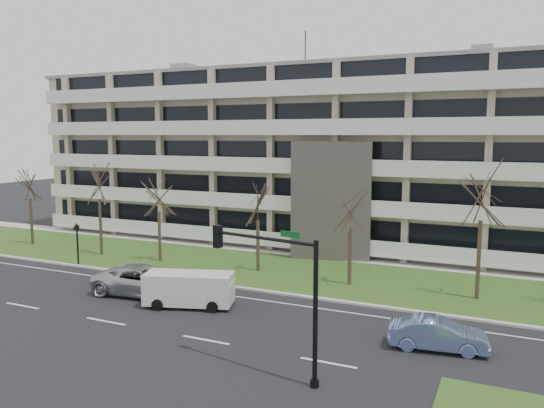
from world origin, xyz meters
The scene contains 17 objects.
ground centered at (0.00, 0.00, 0.00)m, with size 160.00×160.00×0.00m, color black.
grass_verge centered at (0.00, 13.00, 0.03)m, with size 90.00×10.00×0.06m, color #2C4F1A.
curb centered at (0.00, 8.00, 0.06)m, with size 90.00×0.35×0.12m, color #B2B2AD.
sidewalk centered at (0.00, 18.50, 0.04)m, with size 90.00×2.00×0.08m, color #B2B2AD.
lane_edge_line centered at (0.00, 6.50, 0.01)m, with size 90.00×0.12×0.01m, color white.
apartment_building centered at (-0.01, 25.32, 7.61)m, with size 60.50×15.10×18.75m.
silver_pickup centered at (-7.04, 4.56, 0.87)m, with size 2.90×6.28×1.74m, color #B3B6BB.
blue_sedan centered at (9.96, 3.38, 0.71)m, with size 1.50×4.29×1.41m, color #748AC9.
white_van centered at (-3.39, 3.85, 1.13)m, with size 5.19×3.20×1.89m.
traffic_signal centered at (4.56, -1.95, 3.81)m, with size 5.02×1.18×5.88m.
pedestrian_signal centered at (-15.96, 8.25, 2.00)m, with size 0.34×0.29×3.14m.
tree_0 centered at (-25.19, 12.28, 5.61)m, with size 3.61×3.61×7.22m.
tree_1 centered at (-16.84, 11.62, 6.20)m, with size 3.99×3.99×7.97m.
tree_2 centered at (-11.36, 11.87, 5.26)m, with size 3.39×3.39×6.77m.
tree_3 centered at (-3.32, 12.29, 4.98)m, with size 3.21×3.21×6.42m.
tree_4 centered at (3.48, 11.64, 5.11)m, with size 3.29×3.29×6.58m.
tree_5 centered at (11.07, 11.84, 6.46)m, with size 4.15×4.15×8.31m.
Camera 1 is at (12.65, -20.23, 9.50)m, focal length 35.00 mm.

